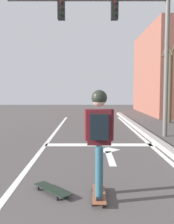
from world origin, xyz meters
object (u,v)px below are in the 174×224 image
object	(u,v)px
skateboard	(99,194)
spare_skateboard	(52,189)
roadside_tree	(169,84)
skater	(99,130)
traffic_signal_mast	(122,31)

from	to	relation	value
skateboard	spare_skateboard	distance (m)	0.75
spare_skateboard	roadside_tree	size ratio (longest dim) A/B	0.16
skater	roadside_tree	world-z (taller)	roadside_tree
traffic_signal_mast	skater	bearing A→B (deg)	-100.87
skateboard	roadside_tree	xyz separation A→B (m)	(3.95, 9.42, 1.86)
roadside_tree	traffic_signal_mast	bearing A→B (deg)	-126.00
skateboard	traffic_signal_mast	xyz separation A→B (m)	(1.05, 5.43, 3.57)
skater	roadside_tree	size ratio (longest dim) A/B	0.35
spare_skateboard	roadside_tree	world-z (taller)	roadside_tree
skateboard	roadside_tree	world-z (taller)	roadside_tree
traffic_signal_mast	spare_skateboard	bearing A→B (deg)	-108.69
skateboard	skater	xyz separation A→B (m)	(-0.00, -0.02, 0.98)
spare_skateboard	traffic_signal_mast	size ratio (longest dim) A/B	0.13
skater	spare_skateboard	xyz separation A→B (m)	(-0.72, 0.21, -0.98)
spare_skateboard	skater	bearing A→B (deg)	-16.40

